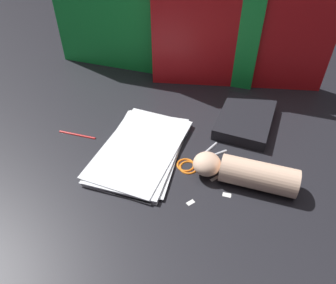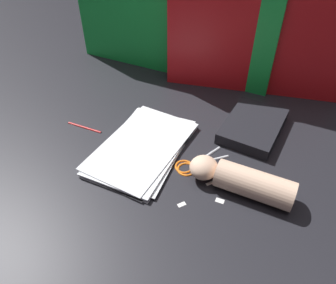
% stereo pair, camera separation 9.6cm
% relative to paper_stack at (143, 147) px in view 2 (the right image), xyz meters
% --- Properties ---
extents(ground_plane, '(6.00, 6.00, 0.00)m').
position_rel_paper_stack_xyz_m(ground_plane, '(0.07, 0.01, -0.01)').
color(ground_plane, black).
extents(backdrop_panel_left, '(0.82, 0.03, 0.46)m').
position_rel_paper_stack_xyz_m(backdrop_panel_left, '(-0.13, 0.47, 0.22)').
color(backdrop_panel_left, green).
rests_on(backdrop_panel_left, ground_plane).
extents(backdrop_panel_center, '(0.64, 0.15, 0.41)m').
position_rel_paper_stack_xyz_m(backdrop_panel_center, '(0.22, 0.47, 0.19)').
color(backdrop_panel_center, red).
rests_on(backdrop_panel_center, ground_plane).
extents(paper_stack, '(0.25, 0.38, 0.02)m').
position_rel_paper_stack_xyz_m(paper_stack, '(0.00, 0.00, 0.00)').
color(paper_stack, white).
rests_on(paper_stack, ground_plane).
extents(book_closed, '(0.19, 0.26, 0.04)m').
position_rel_paper_stack_xyz_m(book_closed, '(0.29, 0.24, 0.01)').
color(book_closed, black).
rests_on(book_closed, ground_plane).
extents(scissors, '(0.15, 0.17, 0.01)m').
position_rel_paper_stack_xyz_m(scissors, '(0.17, 0.00, -0.00)').
color(scissors, silver).
rests_on(scissors, ground_plane).
extents(hand_forearm, '(0.29, 0.08, 0.08)m').
position_rel_paper_stack_xyz_m(hand_forearm, '(0.32, -0.03, 0.03)').
color(hand_forearm, beige).
rests_on(hand_forearm, ground_plane).
extents(paper_scrap_near, '(0.02, 0.02, 0.00)m').
position_rel_paper_stack_xyz_m(paper_scrap_near, '(0.19, -0.15, -0.01)').
color(paper_scrap_near, white).
rests_on(paper_scrap_near, ground_plane).
extents(paper_scrap_mid, '(0.03, 0.03, 0.00)m').
position_rel_paper_stack_xyz_m(paper_scrap_mid, '(0.24, -0.04, -0.01)').
color(paper_scrap_mid, white).
rests_on(paper_scrap_mid, ground_plane).
extents(paper_scrap_far, '(0.02, 0.02, 0.00)m').
position_rel_paper_stack_xyz_m(paper_scrap_far, '(0.11, -0.15, -0.01)').
color(paper_scrap_far, white).
rests_on(paper_scrap_far, ground_plane).
extents(paper_scrap_side, '(0.02, 0.01, 0.00)m').
position_rel_paper_stack_xyz_m(paper_scrap_side, '(0.28, -0.09, -0.01)').
color(paper_scrap_side, white).
rests_on(paper_scrap_side, ground_plane).
extents(pen, '(0.13, 0.01, 0.01)m').
position_rel_paper_stack_xyz_m(pen, '(-0.23, 0.01, -0.01)').
color(pen, red).
rests_on(pen, ground_plane).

